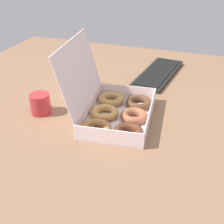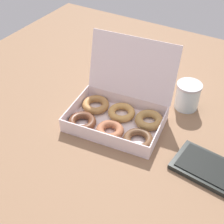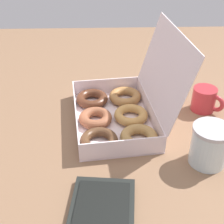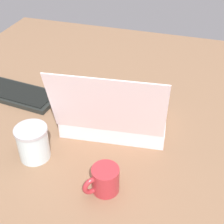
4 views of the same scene
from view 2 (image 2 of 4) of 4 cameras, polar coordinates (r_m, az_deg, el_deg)
The scene contains 4 objects.
ground_plane at distance 125.86cm, azimuth 0.68°, elevation -1.70°, with size 180.00×180.00×2.00cm, color #846146.
donut_box at distance 121.73cm, azimuth 0.97°, elevation -0.58°, with size 39.05×35.31×29.32cm.
coffee_mug at distance 144.26cm, azimuth 4.84°, elevation 6.92°, with size 9.30×9.83×8.12cm.
glass_jar at distance 131.51cm, azimuth 13.67°, elevation 2.92°, with size 10.27×10.27×11.44cm.
Camera 2 is at (45.94, -81.42, 83.27)cm, focal length 50.00 mm.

